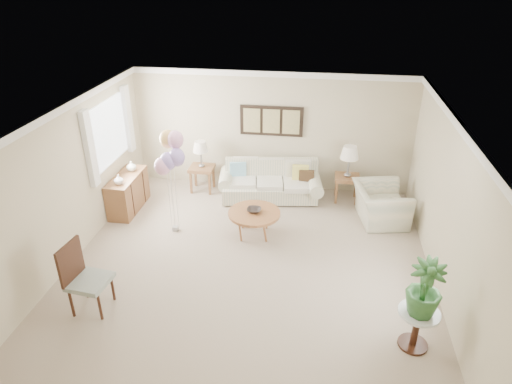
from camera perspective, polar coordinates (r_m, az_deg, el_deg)
ground_plane at (r=7.88m, az=-0.80°, el=-8.79°), size 6.00×6.00×0.00m
room_shell at (r=7.15m, az=-1.63°, el=2.35°), size 6.04×6.04×2.60m
wall_art_triptych at (r=9.81m, az=1.94°, el=8.86°), size 1.35×0.06×0.65m
sofa at (r=9.78m, az=1.80°, el=1.01°), size 2.31×1.09×0.81m
end_table_left at (r=10.10m, az=-6.78°, el=2.69°), size 0.52×0.48×0.57m
end_table_right at (r=9.79m, az=11.30°, el=1.47°), size 0.51×0.47×0.56m
lamp_left at (r=9.89m, az=-6.95°, el=5.54°), size 0.33×0.33×0.59m
lamp_right at (r=9.55m, az=11.63°, el=4.73°), size 0.38×0.38×0.67m
coffee_table at (r=8.38m, az=-0.23°, el=-2.75°), size 0.97×0.97×0.49m
decor_bowl at (r=8.35m, az=-0.25°, el=-2.29°), size 0.27×0.27×0.06m
armchair at (r=9.23m, az=15.29°, el=-1.48°), size 1.14×1.25×0.71m
side_table at (r=6.50m, az=19.56°, el=-14.86°), size 0.54×0.54×0.58m
potted_plant at (r=6.14m, az=20.35°, el=-11.22°), size 0.49×0.49×0.80m
accent_chair at (r=7.09m, az=-20.77°, el=-9.80°), size 0.60×0.60×1.10m
credenza at (r=9.66m, az=-15.71°, el=-0.08°), size 0.46×1.20×0.74m
vase_white at (r=9.17m, az=-16.80°, el=1.50°), size 0.24×0.24×0.19m
vase_sage at (r=9.69m, az=-15.33°, el=3.15°), size 0.25×0.25×0.21m
balloon_cluster at (r=8.15m, az=-10.69°, el=4.79°), size 0.52×0.56×1.97m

